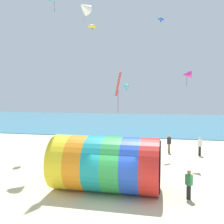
% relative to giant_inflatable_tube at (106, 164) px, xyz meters
% --- Properties ---
extents(ground_plane, '(120.00, 120.00, 0.00)m').
position_rel_giant_inflatable_tube_xyz_m(ground_plane, '(0.68, -0.93, -1.64)').
color(ground_plane, beige).
extents(sea, '(120.00, 40.00, 0.10)m').
position_rel_giant_inflatable_tube_xyz_m(sea, '(0.68, 38.41, -1.59)').
color(sea, teal).
rests_on(sea, ground).
extents(giant_inflatable_tube, '(6.42, 3.34, 3.28)m').
position_rel_giant_inflatable_tube_xyz_m(giant_inflatable_tube, '(0.00, 0.00, 0.00)').
color(giant_inflatable_tube, yellow).
rests_on(giant_inflatable_tube, ground).
extents(kite_handler, '(0.42, 0.40, 1.62)m').
position_rel_giant_inflatable_tube_xyz_m(kite_handler, '(4.74, -0.28, -0.81)').
color(kite_handler, black).
rests_on(kite_handler, ground).
extents(kite_cyan_parafoil, '(1.01, 1.54, 0.79)m').
position_rel_giant_inflatable_tube_xyz_m(kite_cyan_parafoil, '(-0.90, 14.95, 5.12)').
color(kite_cyan_parafoil, '#2DB2C6').
extents(kite_white_delta, '(1.39, 1.51, 1.94)m').
position_rel_giant_inflatable_tube_xyz_m(kite_white_delta, '(-3.46, 6.90, 11.61)').
color(kite_white_delta, white).
extents(kite_yellow_parafoil, '(1.25, 1.08, 0.65)m').
position_rel_giant_inflatable_tube_xyz_m(kite_yellow_parafoil, '(-5.61, 17.05, 12.79)').
color(kite_yellow_parafoil, yellow).
extents(kite_magenta_delta, '(0.79, 0.74, 1.34)m').
position_rel_giant_inflatable_tube_xyz_m(kite_magenta_delta, '(5.28, 8.08, 5.83)').
color(kite_magenta_delta, '#D1339E').
extents(kite_blue_parafoil, '(0.90, 0.93, 0.49)m').
position_rel_giant_inflatable_tube_xyz_m(kite_blue_parafoil, '(2.98, 13.36, 12.11)').
color(kite_blue_parafoil, blue).
extents(kite_red_diamond, '(0.67, 1.23, 2.89)m').
position_rel_giant_inflatable_tube_xyz_m(kite_red_diamond, '(0.11, 3.53, 4.82)').
color(kite_red_diamond, red).
extents(bystander_near_water, '(0.33, 0.41, 1.54)m').
position_rel_giant_inflatable_tube_xyz_m(bystander_near_water, '(-2.35, 10.14, -0.87)').
color(bystander_near_water, black).
rests_on(bystander_near_water, ground).
extents(bystander_mid_beach, '(0.40, 0.29, 1.76)m').
position_rel_giant_inflatable_tube_xyz_m(bystander_mid_beach, '(6.78, 10.13, -0.73)').
color(bystander_mid_beach, black).
rests_on(bystander_mid_beach, ground).
extents(bystander_far_left, '(0.41, 0.41, 1.79)m').
position_rel_giant_inflatable_tube_xyz_m(bystander_far_left, '(3.97, 10.72, -0.71)').
color(bystander_far_left, '#726651').
rests_on(bystander_far_left, ground).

